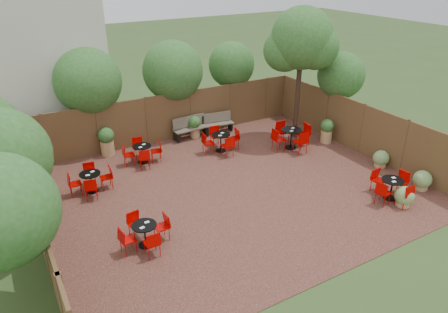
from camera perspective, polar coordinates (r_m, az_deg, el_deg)
ground at (r=14.22m, az=0.85°, el=-4.43°), size 80.00×80.00×0.00m
courtyard_paving at (r=14.22m, az=0.85°, el=-4.40°), size 12.00×10.00×0.02m
fence_back at (r=17.87m, az=-7.39°, el=5.39°), size 12.00×0.08×2.00m
fence_left at (r=12.21m, az=-24.31°, el=-7.04°), size 0.08×10.00×2.00m
fence_right at (r=17.34m, az=18.20°, el=3.64°), size 0.08×10.00×2.00m
neighbour_building at (r=18.90m, az=-24.76°, el=13.88°), size 5.00×4.00×8.00m
overhang_foliage at (r=14.79m, az=-12.28°, el=7.67°), size 15.45×10.65×2.58m
courtyard_tree at (r=17.34m, az=10.53°, el=15.00°), size 2.67×2.57×5.43m
park_bench_left at (r=18.01m, az=-4.64°, el=4.00°), size 1.55×0.58×0.94m
park_bench_right at (r=18.58m, az=-0.94°, el=4.65°), size 1.45×0.62×0.87m
bistro_tables at (r=14.98m, az=0.22°, el=-0.87°), size 9.69×7.94×0.93m
planters at (r=16.84m, az=-7.24°, el=2.55°), size 11.67×3.95×1.14m
low_shrubs at (r=15.42m, az=23.16°, el=-2.74°), size 2.13×2.85×0.66m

